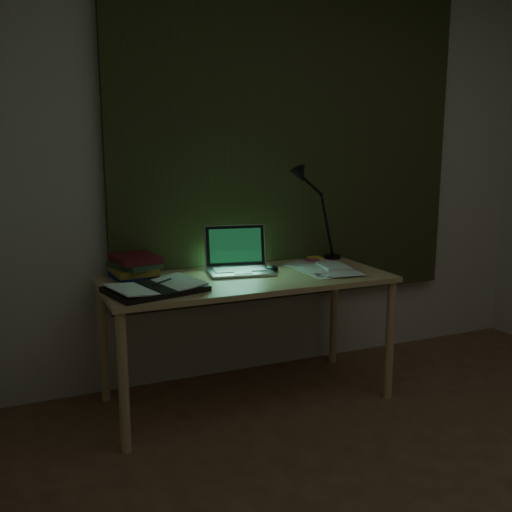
{
  "coord_description": "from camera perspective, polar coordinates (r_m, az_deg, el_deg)",
  "views": [
    {
      "loc": [
        -1.56,
        -1.12,
        1.36
      ],
      "look_at": [
        -0.45,
        1.47,
        0.82
      ],
      "focal_mm": 40.0,
      "sensor_mm": 36.0,
      "label": 1
    }
  ],
  "objects": [
    {
      "name": "desk_lamp",
      "position": [
        3.49,
        7.76,
        4.15
      ],
      "size": [
        0.39,
        0.32,
        0.54
      ],
      "primitive_type": null,
      "rotation": [
        0.0,
        0.0,
        -0.1
      ],
      "color": "black",
      "rests_on": "desk"
    },
    {
      "name": "desk",
      "position": [
        3.1,
        -0.89,
        -8.3
      ],
      "size": [
        1.51,
        0.66,
        0.69
      ],
      "primitive_type": null,
      "color": "tan",
      "rests_on": "floor"
    },
    {
      "name": "laptop",
      "position": [
        3.06,
        -1.57,
        0.51
      ],
      "size": [
        0.4,
        0.44,
        0.25
      ],
      "primitive_type": null,
      "rotation": [
        0.0,
        0.0,
        -0.17
      ],
      "color": "#B5B5BA",
      "rests_on": "desk"
    },
    {
      "name": "sticky_yellow",
      "position": [
        3.48,
        5.89,
        -0.22
      ],
      "size": [
        0.09,
        0.09,
        0.02
      ],
      "primitive_type": "cube",
      "rotation": [
        0.0,
        0.0,
        -0.21
      ],
      "color": "#FAF434",
      "rests_on": "desk"
    },
    {
      "name": "loose_papers",
      "position": [
        3.22,
        6.87,
        -1.14
      ],
      "size": [
        0.35,
        0.37,
        0.02
      ],
      "primitive_type": null,
      "rotation": [
        0.0,
        0.0,
        -0.12
      ],
      "color": "white",
      "rests_on": "desk"
    },
    {
      "name": "book_stack",
      "position": [
        3.0,
        -12.06,
        -1.06
      ],
      "size": [
        0.25,
        0.28,
        0.13
      ],
      "primitive_type": null,
      "rotation": [
        0.0,
        0.0,
        0.23
      ],
      "color": "white",
      "rests_on": "desk"
    },
    {
      "name": "open_textbook",
      "position": [
        2.74,
        -10.02,
        -3.15
      ],
      "size": [
        0.49,
        0.4,
        0.04
      ],
      "primitive_type": null,
      "rotation": [
        0.0,
        0.0,
        0.24
      ],
      "color": "white",
      "rests_on": "desk"
    },
    {
      "name": "wall_back",
      "position": [
        3.49,
        3.36,
        9.03
      ],
      "size": [
        3.5,
        0.0,
        2.5
      ],
      "primitive_type": "cube",
      "color": "silver",
      "rests_on": "ground"
    },
    {
      "name": "sticky_pink",
      "position": [
        3.41,
        5.58,
        -0.44
      ],
      "size": [
        0.09,
        0.09,
        0.02
      ],
      "primitive_type": "cube",
      "rotation": [
        0.0,
        0.0,
        0.32
      ],
      "color": "#C44C64",
      "rests_on": "desk"
    },
    {
      "name": "curtain",
      "position": [
        3.45,
        3.7,
        12.33
      ],
      "size": [
        2.2,
        0.06,
        2.0
      ],
      "primitive_type": "cube",
      "color": "#2E3118",
      "rests_on": "wall_back"
    },
    {
      "name": "mouse",
      "position": [
        3.13,
        1.56,
        -1.23
      ],
      "size": [
        0.08,
        0.1,
        0.03
      ],
      "primitive_type": "ellipsoid",
      "rotation": [
        0.0,
        0.0,
        0.25
      ],
      "color": "black",
      "rests_on": "desk"
    }
  ]
}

